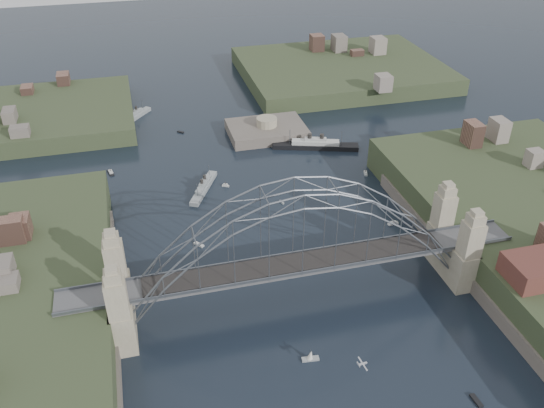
% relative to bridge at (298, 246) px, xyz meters
% --- Properties ---
extents(ground, '(500.00, 500.00, 0.00)m').
position_rel_bridge_xyz_m(ground, '(0.00, 0.00, -12.32)').
color(ground, black).
rests_on(ground, ground).
extents(bridge, '(84.00, 13.80, 24.60)m').
position_rel_bridge_xyz_m(bridge, '(0.00, 0.00, 0.00)').
color(bridge, '#4E4E51').
rests_on(bridge, ground).
extents(headland_nw, '(60.00, 45.00, 9.00)m').
position_rel_bridge_xyz_m(headland_nw, '(-55.00, 95.00, -11.82)').
color(headland_nw, '#2F3A20').
rests_on(headland_nw, ground).
extents(headland_ne, '(70.00, 55.00, 9.50)m').
position_rel_bridge_xyz_m(headland_ne, '(50.00, 110.00, -11.57)').
color(headland_ne, '#2F3A20').
rests_on(headland_ne, ground).
extents(fort_island, '(22.00, 16.00, 9.40)m').
position_rel_bridge_xyz_m(fort_island, '(12.00, 70.00, -12.66)').
color(fort_island, '#595047').
rests_on(fort_island, ground).
extents(naval_cruiser_near, '(8.95, 15.09, 4.74)m').
position_rel_bridge_xyz_m(naval_cruiser_near, '(-10.65, 43.73, -11.59)').
color(naval_cruiser_near, '#949B9C').
rests_on(naval_cruiser_near, ground).
extents(naval_cruiser_far, '(10.44, 12.45, 4.84)m').
position_rel_bridge_xyz_m(naval_cruiser_far, '(-24.52, 91.83, -11.57)').
color(naval_cruiser_far, '#949B9C').
rests_on(naval_cruiser_far, ground).
extents(ocean_liner, '(23.70, 10.43, 5.86)m').
position_rel_bridge_xyz_m(ocean_liner, '(23.04, 58.31, -11.42)').
color(ocean_liner, black).
rests_on(ocean_liner, ground).
extents(aeroplane, '(1.55, 2.88, 0.42)m').
position_rel_bridge_xyz_m(aeroplane, '(3.00, -23.58, -5.55)').
color(aeroplane, silver).
extents(small_boat_a, '(2.13, 2.40, 0.45)m').
position_rel_bridge_xyz_m(small_boat_a, '(-15.25, 21.32, -12.17)').
color(small_boat_a, beige).
rests_on(small_boat_a, ground).
extents(small_boat_b, '(0.93, 1.64, 0.45)m').
position_rel_bridge_xyz_m(small_boat_b, '(6.34, 33.11, -12.17)').
color(small_boat_b, beige).
rests_on(small_boat_b, ground).
extents(small_boat_c, '(2.98, 1.24, 2.38)m').
position_rel_bridge_xyz_m(small_boat_c, '(-2.04, -15.03, -11.55)').
color(small_boat_c, beige).
rests_on(small_boat_c, ground).
extents(small_boat_d, '(1.45, 2.57, 1.43)m').
position_rel_bridge_xyz_m(small_boat_d, '(30.97, 41.00, -12.04)').
color(small_boat_d, beige).
rests_on(small_boat_d, ground).
extents(small_boat_e, '(1.76, 3.36, 1.43)m').
position_rel_bridge_xyz_m(small_boat_e, '(-32.69, 58.00, -12.04)').
color(small_boat_e, beige).
rests_on(small_boat_e, ground).
extents(small_boat_f, '(1.81, 1.34, 1.43)m').
position_rel_bridge_xyz_m(small_boat_f, '(-5.17, 44.02, -12.03)').
color(small_boat_f, beige).
rests_on(small_boat_f, ground).
extents(small_boat_g, '(1.01, 2.60, 0.45)m').
position_rel_bridge_xyz_m(small_boat_g, '(20.06, -29.45, -12.17)').
color(small_boat_g, beige).
rests_on(small_boat_g, ground).
extents(small_boat_h, '(2.00, 1.86, 0.45)m').
position_rel_bridge_xyz_m(small_boat_h, '(-12.19, 78.02, -12.17)').
color(small_boat_h, beige).
rests_on(small_boat_h, ground).
extents(small_boat_i, '(2.58, 1.13, 1.43)m').
position_rel_bridge_xyz_m(small_boat_i, '(28.13, 18.15, -12.04)').
color(small_boat_i, beige).
rests_on(small_boat_i, ground).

